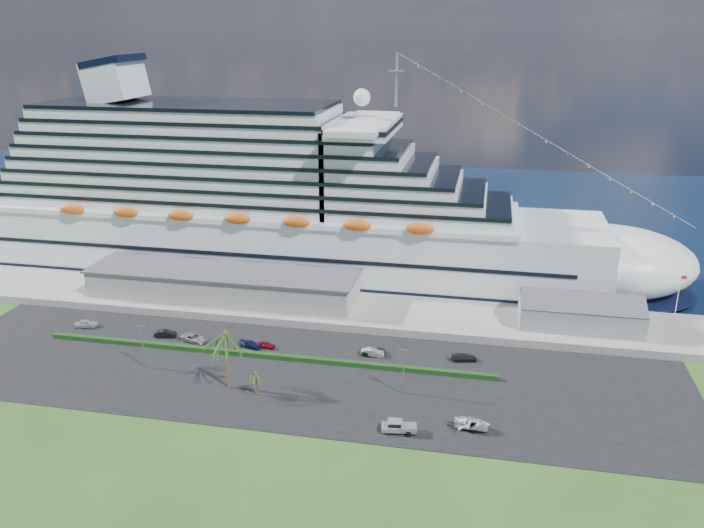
% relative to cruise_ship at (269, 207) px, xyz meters
% --- Properties ---
extents(ground, '(420.00, 420.00, 0.00)m').
position_rel_cruise_ship_xyz_m(ground, '(21.53, -64.00, -16.69)').
color(ground, '#2B501A').
rests_on(ground, ground).
extents(asphalt_lot, '(140.00, 38.00, 0.12)m').
position_rel_cruise_ship_xyz_m(asphalt_lot, '(21.53, -53.00, -16.63)').
color(asphalt_lot, black).
rests_on(asphalt_lot, ground).
extents(wharf, '(240.00, 20.00, 1.80)m').
position_rel_cruise_ship_xyz_m(wharf, '(21.53, -24.00, -15.79)').
color(wharf, gray).
rests_on(wharf, ground).
extents(water, '(420.00, 160.00, 0.02)m').
position_rel_cruise_ship_xyz_m(water, '(21.53, 66.00, -16.68)').
color(water, black).
rests_on(water, ground).
extents(cruise_ship, '(191.00, 38.00, 54.00)m').
position_rel_cruise_ship_xyz_m(cruise_ship, '(0.00, 0.00, 0.00)').
color(cruise_ship, silver).
rests_on(cruise_ship, ground).
extents(terminal_building, '(61.00, 15.00, 6.30)m').
position_rel_cruise_ship_xyz_m(terminal_building, '(-3.47, -24.00, -11.68)').
color(terminal_building, gray).
rests_on(terminal_building, wharf).
extents(port_shed, '(24.00, 12.31, 7.37)m').
position_rel_cruise_ship_xyz_m(port_shed, '(73.53, -24.00, -12.30)').
color(port_shed, gray).
rests_on(port_shed, wharf).
extents(flagpole, '(1.08, 0.16, 12.00)m').
position_rel_cruise_ship_xyz_m(flagpole, '(91.57, -24.00, -8.43)').
color(flagpole, silver).
rests_on(flagpole, wharf).
extents(hedge, '(88.00, 1.10, 0.90)m').
position_rel_cruise_ship_xyz_m(hedge, '(13.53, -48.00, -16.12)').
color(hedge, black).
rests_on(hedge, asphalt_lot).
extents(lamp_post_left, '(1.60, 0.35, 8.27)m').
position_rel_cruise_ship_xyz_m(lamp_post_left, '(-6.47, -56.00, -11.35)').
color(lamp_post_left, gray).
rests_on(lamp_post_left, asphalt_lot).
extents(lamp_post_right, '(1.60, 0.35, 8.27)m').
position_rel_cruise_ship_xyz_m(lamp_post_right, '(41.53, -56.00, -11.35)').
color(lamp_post_right, gray).
rests_on(lamp_post_right, asphalt_lot).
extents(palm_tall, '(8.82, 8.82, 11.13)m').
position_rel_cruise_ship_xyz_m(palm_tall, '(11.53, -60.00, -7.49)').
color(palm_tall, '#47301E').
rests_on(palm_tall, ground).
extents(palm_short, '(3.53, 3.53, 4.56)m').
position_rel_cruise_ship_xyz_m(palm_short, '(17.03, -61.50, -13.03)').
color(palm_short, '#47301E').
rests_on(palm_short, ground).
extents(parked_car_0, '(5.00, 3.32, 1.58)m').
position_rel_cruise_ship_xyz_m(parked_car_0, '(-26.84, -42.15, -15.78)').
color(parked_car_0, '#B4B5B7').
rests_on(parked_car_0, asphalt_lot).
extents(parked_car_1, '(4.68, 2.46, 1.47)m').
position_rel_cruise_ship_xyz_m(parked_car_1, '(-8.44, -43.29, -15.84)').
color(parked_car_1, black).
rests_on(parked_car_1, asphalt_lot).
extents(parked_car_2, '(5.83, 3.90, 1.48)m').
position_rel_cruise_ship_xyz_m(parked_car_2, '(-2.04, -44.15, -15.83)').
color(parked_car_2, '#96999E').
rests_on(parked_car_2, asphalt_lot).
extents(parked_car_3, '(4.87, 2.86, 1.32)m').
position_rel_cruise_ship_xyz_m(parked_car_3, '(9.96, -44.43, -15.91)').
color(parked_car_3, '#131445').
rests_on(parked_car_3, asphalt_lot).
extents(parked_car_4, '(3.83, 1.91, 1.25)m').
position_rel_cruise_ship_xyz_m(parked_car_4, '(12.98, -43.97, -15.95)').
color(parked_car_4, maroon).
rests_on(parked_car_4, asphalt_lot).
extents(parked_car_5, '(4.44, 1.63, 1.45)m').
position_rel_cruise_ship_xyz_m(parked_car_5, '(34.05, -43.23, -15.85)').
color(parked_car_5, '#929498').
rests_on(parked_car_5, asphalt_lot).
extents(parked_car_6, '(5.22, 3.42, 1.33)m').
position_rel_cruise_ship_xyz_m(parked_car_6, '(34.11, -42.64, -15.91)').
color(parked_car_6, black).
rests_on(parked_car_6, asphalt_lot).
extents(parked_car_7, '(5.07, 3.02, 1.38)m').
position_rel_cruise_ship_xyz_m(parked_car_7, '(51.23, -41.65, -15.89)').
color(parked_car_7, black).
rests_on(parked_car_7, asphalt_lot).
extents(pickup_truck, '(5.69, 2.73, 1.92)m').
position_rel_cruise_ship_xyz_m(pickup_truck, '(42.41, -67.98, -15.52)').
color(pickup_truck, black).
rests_on(pickup_truck, asphalt_lot).
extents(boat_trailer, '(6.45, 4.27, 1.84)m').
position_rel_cruise_ship_xyz_m(boat_trailer, '(53.49, -65.06, -15.35)').
color(boat_trailer, gray).
rests_on(boat_trailer, asphalt_lot).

